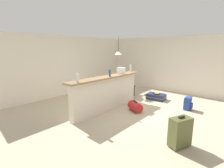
{
  "coord_description": "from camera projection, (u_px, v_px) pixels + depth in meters",
  "views": [
    {
      "loc": [
        -4.46,
        -3.14,
        1.98
      ],
      "look_at": [
        -0.27,
        0.53,
        0.78
      ],
      "focal_mm": 26.57,
      "sensor_mm": 36.0,
      "label": 1
    }
  ],
  "objects": [
    {
      "name": "ground_plane",
      "position": [
        129.0,
        108.0,
        5.72
      ],
      "size": [
        13.0,
        13.0,
        0.05
      ],
      "primitive_type": "cube",
      "color": "#BCAD8E"
    },
    {
      "name": "wall_back",
      "position": [
        74.0,
        65.0,
        7.42
      ],
      "size": [
        6.6,
        0.1,
        2.5
      ],
      "primitive_type": "cube",
      "color": "silver",
      "rests_on": "ground_plane"
    },
    {
      "name": "wall_right",
      "position": [
        162.0,
        64.0,
        7.89
      ],
      "size": [
        0.1,
        6.0,
        2.5
      ],
      "primitive_type": "cube",
      "color": "silver",
      "rests_on": "ground_plane"
    },
    {
      "name": "partition_half_wall",
      "position": [
        107.0,
        94.0,
        5.36
      ],
      "size": [
        2.8,
        0.2,
        1.06
      ],
      "primitive_type": "cube",
      "color": "silver",
      "rests_on": "ground_plane"
    },
    {
      "name": "bar_countertop",
      "position": [
        107.0,
        77.0,
        5.24
      ],
      "size": [
        2.96,
        0.4,
        0.05
      ],
      "primitive_type": "cube",
      "color": "#93704C",
      "rests_on": "partition_half_wall"
    },
    {
      "name": "bottle_white",
      "position": [
        77.0,
        78.0,
        4.25
      ],
      "size": [
        0.07,
        0.07,
        0.23
      ],
      "primitive_type": "cylinder",
      "color": "silver",
      "rests_on": "bar_countertop"
    },
    {
      "name": "bottle_blue",
      "position": [
        110.0,
        73.0,
        5.17
      ],
      "size": [
        0.06,
        0.06,
        0.21
      ],
      "primitive_type": "cylinder",
      "color": "#284C89",
      "rests_on": "bar_countertop"
    },
    {
      "name": "bottle_clear",
      "position": [
        130.0,
        68.0,
        6.11
      ],
      "size": [
        0.06,
        0.06,
        0.29
      ],
      "primitive_type": "cylinder",
      "color": "silver",
      "rests_on": "bar_countertop"
    },
    {
      "name": "grocery_bag",
      "position": [
        121.0,
        71.0,
        5.75
      ],
      "size": [
        0.26,
        0.18,
        0.22
      ],
      "primitive_type": "cube",
      "color": "silver",
      "rests_on": "bar_countertop"
    },
    {
      "name": "dining_table",
      "position": [
        118.0,
        79.0,
        7.29
      ],
      "size": [
        1.1,
        0.8,
        0.74
      ],
      "color": "#4C331E",
      "rests_on": "ground_plane"
    },
    {
      "name": "dining_chair_near_partition",
      "position": [
        128.0,
        84.0,
        6.9
      ],
      "size": [
        0.48,
        0.48,
        0.93
      ],
      "color": "black",
      "rests_on": "ground_plane"
    },
    {
      "name": "pendant_lamp",
      "position": [
        118.0,
        53.0,
        7.16
      ],
      "size": [
        0.34,
        0.34,
        0.83
      ],
      "color": "black"
    },
    {
      "name": "suitcase_flat_navy",
      "position": [
        156.0,
        97.0,
        6.56
      ],
      "size": [
        0.56,
        0.86,
        0.22
      ],
      "color": "#1E284C",
      "rests_on": "ground_plane"
    },
    {
      "name": "backpack_blue",
      "position": [
        188.0,
        104.0,
        5.43
      ],
      "size": [
        0.29,
        0.27,
        0.42
      ],
      "color": "#233D93",
      "rests_on": "ground_plane"
    },
    {
      "name": "duffel_bag_red",
      "position": [
        135.0,
        107.0,
        5.32
      ],
      "size": [
        0.49,
        0.56,
        0.34
      ],
      "color": "red",
      "rests_on": "ground_plane"
    },
    {
      "name": "suitcase_upright_olive",
      "position": [
        180.0,
        132.0,
        3.34
      ],
      "size": [
        0.5,
        0.39,
        0.67
      ],
      "color": "#51562D",
      "rests_on": "ground_plane"
    },
    {
      "name": "book_stack",
      "position": [
        157.0,
        93.0,
        6.53
      ],
      "size": [
        0.28,
        0.24,
        0.06
      ],
      "color": "black",
      "rests_on": "suitcase_flat_navy"
    }
  ]
}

